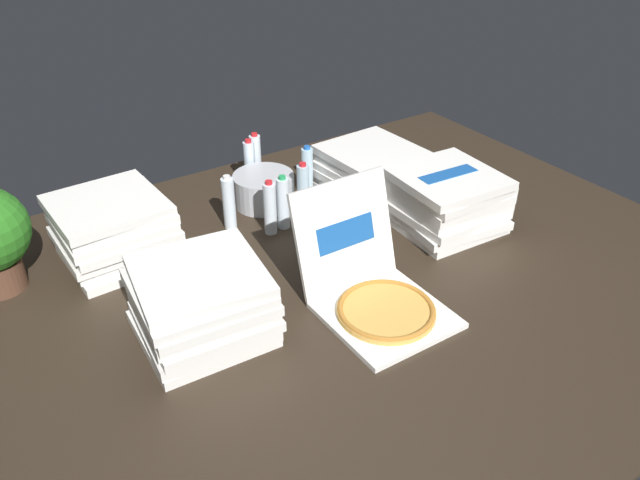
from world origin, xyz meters
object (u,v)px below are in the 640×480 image
object	(u,v)px
water_bottle_6	(307,171)
water_bottle_4	(270,208)
pizza_stack_center_far	(114,229)
water_bottle_3	(250,164)
pizza_stack_left_far	(446,200)
pizza_stack_left_near	(201,304)
ice_bucket	(264,189)
water_bottle_0	(303,189)
open_pizza_box	(375,291)
water_bottle_2	(256,158)
water_bottle_5	(283,203)
water_bottle_1	(229,203)
pizza_stack_left_mid	(370,170)

from	to	relation	value
water_bottle_6	water_bottle_4	bearing A→B (deg)	-146.44
pizza_stack_center_far	water_bottle_3	distance (m)	0.80
pizza_stack_left_far	pizza_stack_left_near	bearing A→B (deg)	-175.73
pizza_stack_center_far	pizza_stack_left_near	distance (m)	0.66
pizza_stack_left_near	ice_bucket	distance (m)	0.96
ice_bucket	water_bottle_6	distance (m)	0.23
pizza_stack_left_far	water_bottle_0	xyz separation A→B (m)	(-0.46, 0.45, -0.01)
open_pizza_box	water_bottle_2	world-z (taller)	open_pizza_box
open_pizza_box	pizza_stack_center_far	world-z (taller)	open_pizza_box
water_bottle_5	water_bottle_4	bearing A→B (deg)	-172.21
pizza_stack_left_near	water_bottle_2	size ratio (longest dim) A/B	1.86
water_bottle_0	water_bottle_3	xyz separation A→B (m)	(-0.08, 0.37, 0.00)
open_pizza_box	ice_bucket	bearing A→B (deg)	86.86
water_bottle_5	pizza_stack_left_far	bearing A→B (deg)	-32.51
pizza_stack_left_far	water_bottle_3	world-z (taller)	pizza_stack_left_far
pizza_stack_left_far	water_bottle_1	world-z (taller)	pizza_stack_left_far
open_pizza_box	water_bottle_4	xyz separation A→B (m)	(-0.06, 0.68, 0.05)
pizza_stack_left_near	water_bottle_1	distance (m)	0.73
pizza_stack_left_mid	water_bottle_2	distance (m)	0.59
pizza_stack_center_far	water_bottle_0	world-z (taller)	pizza_stack_center_far
open_pizza_box	water_bottle_5	distance (m)	0.69
pizza_stack_center_far	water_bottle_0	size ratio (longest dim) A/B	1.79
water_bottle_5	pizza_stack_left_mid	bearing A→B (deg)	7.19
pizza_stack_center_far	water_bottle_5	bearing A→B (deg)	-13.98
water_bottle_0	water_bottle_6	xyz separation A→B (m)	(0.12, 0.15, 0.00)
pizza_stack_left_mid	water_bottle_6	distance (m)	0.31
pizza_stack_center_far	water_bottle_2	bearing A→B (deg)	20.79
pizza_stack_left_far	water_bottle_3	bearing A→B (deg)	123.62
water_bottle_3	water_bottle_6	xyz separation A→B (m)	(0.20, -0.22, 0.00)
water_bottle_0	water_bottle_3	distance (m)	0.38
water_bottle_1	water_bottle_3	xyz separation A→B (m)	(0.26, 0.30, 0.00)
water_bottle_3	water_bottle_6	bearing A→B (deg)	-48.69
water_bottle_2	water_bottle_4	xyz separation A→B (m)	(-0.20, -0.50, 0.00)
pizza_stack_left_far	water_bottle_6	bearing A→B (deg)	120.33
pizza_stack_left_far	water_bottle_2	distance (m)	1.00
pizza_stack_left_mid	water_bottle_4	distance (m)	0.61
pizza_stack_left_near	water_bottle_6	world-z (taller)	pizza_stack_left_near
water_bottle_3	water_bottle_6	distance (m)	0.30
pizza_stack_left_mid	water_bottle_0	size ratio (longest dim) A/B	1.83
pizza_stack_left_near	water_bottle_3	world-z (taller)	pizza_stack_left_near
pizza_stack_center_far	pizza_stack_left_mid	xyz separation A→B (m)	(1.23, -0.11, -0.02)
pizza_stack_left_near	ice_bucket	world-z (taller)	pizza_stack_left_near
open_pizza_box	water_bottle_1	distance (m)	0.84
pizza_stack_center_far	pizza_stack_left_far	world-z (taller)	pizza_stack_left_far
pizza_stack_left_near	water_bottle_2	world-z (taller)	pizza_stack_left_near
water_bottle_1	ice_bucket	bearing A→B (deg)	24.94
pizza_stack_left_mid	pizza_stack_left_far	bearing A→B (deg)	-80.89
pizza_stack_left_far	water_bottle_4	bearing A→B (deg)	150.93
water_bottle_4	pizza_stack_left_far	bearing A→B (deg)	-29.07
water_bottle_1	water_bottle_6	world-z (taller)	same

